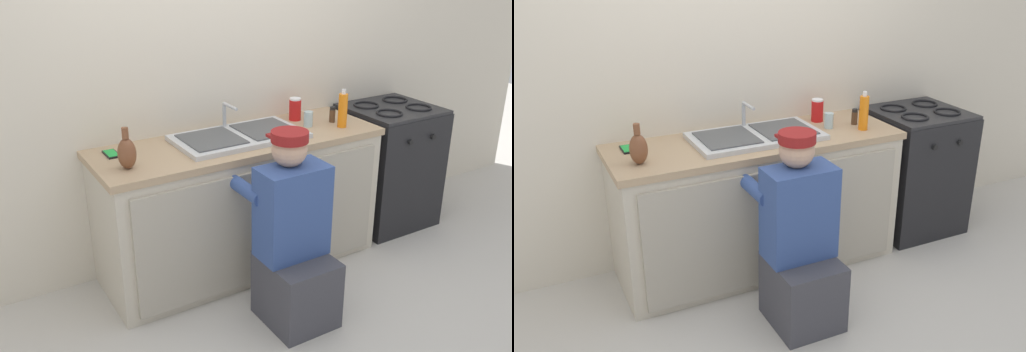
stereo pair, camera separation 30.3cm
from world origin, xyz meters
The scene contains 13 objects.
ground_plane centered at (0.00, 0.00, 0.00)m, with size 12.00×12.00×0.00m, color beige.
back_wall centered at (0.00, 0.65, 1.25)m, with size 6.00×0.10×2.50m, color beige.
counter_cabinet centered at (0.00, 0.29, 0.42)m, with size 1.79×0.62×0.84m.
countertop centered at (0.00, 0.30, 0.86)m, with size 1.83×0.62×0.04m, color tan.
sink_double_basin centered at (0.00, 0.30, 0.90)m, with size 0.80×0.44×0.19m.
stove_range centered at (1.27, 0.30, 0.45)m, with size 0.62×0.62×0.91m.
plumber_person centered at (-0.03, -0.36, 0.46)m, with size 0.42×0.61×1.10m.
cell_phone centered at (-0.76, 0.44, 0.89)m, with size 0.07×0.14×0.01m.
soap_bottle_orange centered at (0.70, 0.16, 0.99)m, with size 0.06×0.06×0.25m.
spice_bottle_pepper centered at (0.71, 0.28, 0.93)m, with size 0.04×0.04×0.10m.
soda_cup_red centered at (0.52, 0.45, 0.96)m, with size 0.08×0.08×0.15m.
vase_decorative centered at (-0.75, 0.18, 0.97)m, with size 0.10×0.10×0.23m.
water_glass centered at (0.51, 0.29, 0.93)m, with size 0.06×0.06×0.10m.
Camera 2 is at (-1.36, -2.74, 2.03)m, focal length 40.00 mm.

